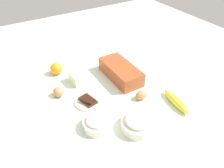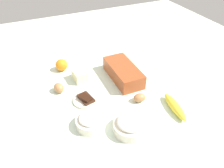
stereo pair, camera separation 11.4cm
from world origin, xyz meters
The scene contains 10 objects.
ground_plane centered at (0.00, 0.00, -0.01)m, with size 2.40×2.40×0.02m, color silver.
loaf_pan centered at (-0.07, 0.10, 0.04)m, with size 0.28×0.13×0.08m.
flour_bowl centered at (0.28, -0.04, 0.03)m, with size 0.14×0.14×0.07m.
sugar_bowl centered at (0.19, -0.19, 0.03)m, with size 0.13×0.13×0.06m.
banana centered at (0.26, 0.21, 0.02)m, with size 0.19×0.04×0.04m, color yellow.
orange_fruit centered at (-0.30, -0.20, 0.04)m, with size 0.07×0.07×0.07m, color orange.
butter_block centered at (-0.16, -0.13, 0.03)m, with size 0.09×0.06×0.06m, color #F4EDB2.
egg_near_butter centered at (-0.10, -0.26, 0.02)m, with size 0.05×0.05×0.06m, color #B97E4C.
egg_beside_bowl centered at (0.14, 0.09, 0.02)m, with size 0.04×0.04×0.06m, color #AE7547.
chocolate_plate centered at (0.03, -0.15, 0.01)m, with size 0.13×0.13×0.03m.
Camera 2 is at (0.83, -0.37, 0.74)m, focal length 35.33 mm.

